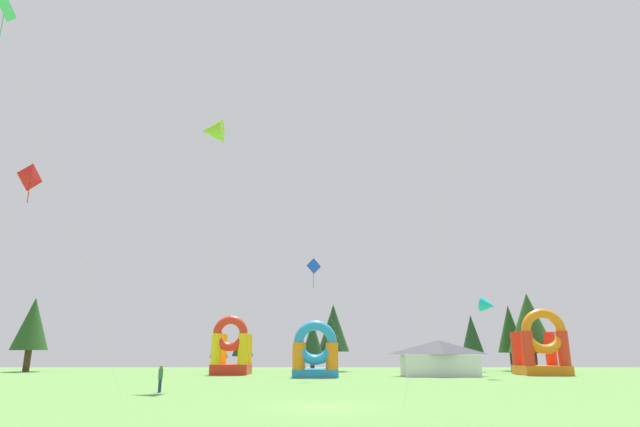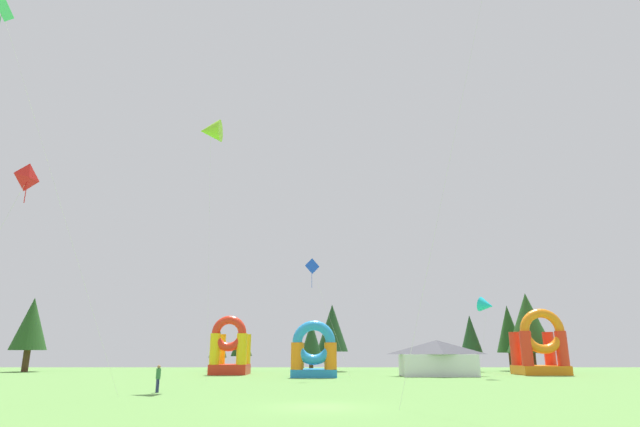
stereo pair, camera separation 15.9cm
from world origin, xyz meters
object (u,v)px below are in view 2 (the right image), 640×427
kite_blue_diamond (312,268)px  inflatable_yellow_castle (314,356)px  kite_red_diamond (29,180)px  kite_green_diamond (1,12)px  person_far_side (159,376)px  festival_tent (438,358)px  inflatable_blue_arch (541,349)px  kite_cyan_delta (487,305)px  kite_lime_delta (211,131)px  inflatable_red_slide (230,353)px

kite_blue_diamond → inflatable_yellow_castle: size_ratio=1.97×
kite_red_diamond → kite_green_diamond: bearing=154.6°
kite_blue_diamond → person_far_side: (-10.22, -14.61, -9.76)m
inflatable_yellow_castle → festival_tent: 13.82m
inflatable_yellow_castle → inflatable_blue_arch: inflatable_blue_arch is taller
inflatable_yellow_castle → kite_cyan_delta: bearing=-8.3°
kite_red_diamond → person_far_side: kite_red_diamond is taller
kite_green_diamond → inflatable_yellow_castle: size_ratio=4.06×
kite_blue_diamond → inflatable_blue_arch: kite_blue_diamond is taller
kite_blue_diamond → festival_tent: 18.02m
kite_lime_delta → inflatable_blue_arch: (35.59, 19.08, -19.01)m
kite_blue_diamond → kite_red_diamond: bearing=-118.1°
kite_cyan_delta → inflatable_yellow_castle: kite_cyan_delta is taller
festival_tent → kite_lime_delta: bearing=-144.7°
inflatable_red_slide → festival_tent: size_ratio=0.84×
kite_red_diamond → kite_cyan_delta: 43.52m
kite_cyan_delta → inflatable_red_slide: bearing=163.0°
kite_green_diamond → person_far_side: size_ratio=13.05×
kite_green_diamond → kite_cyan_delta: bearing=35.9°
kite_lime_delta → inflatable_red_slide: kite_lime_delta is taller
inflatable_yellow_castle → festival_tent: size_ratio=0.73×
kite_lime_delta → person_far_side: 21.58m
inflatable_blue_arch → inflatable_yellow_castle: bearing=-169.1°
inflatable_red_slide → festival_tent: (23.64, -3.74, -0.55)m
inflatable_blue_arch → festival_tent: inflatable_blue_arch is taller
inflatable_red_slide → kite_cyan_delta: bearing=-17.0°
kite_red_diamond → inflatable_red_slide: bearing=83.5°
inflatable_red_slide → kite_lime_delta: bearing=-87.8°
kite_lime_delta → inflatable_red_slide: (-0.78, 19.92, -19.36)m
kite_lime_delta → festival_tent: size_ratio=2.86×
inflatable_red_slide → person_far_side: bearing=-91.0°
kite_red_diamond → person_far_side: (3.85, 11.78, -10.13)m
kite_cyan_delta → person_far_side: size_ratio=4.54×
kite_red_diamond → person_far_side: size_ratio=6.53×
kite_lime_delta → inflatable_blue_arch: kite_lime_delta is taller
kite_blue_diamond → inflatable_yellow_castle: kite_blue_diamond is taller
kite_lime_delta → inflatable_yellow_castle: size_ratio=3.93×
kite_green_diamond → kite_lime_delta: (9.72, 15.32, -0.96)m
kite_blue_diamond → kite_red_diamond: (-14.08, -26.38, 0.38)m
kite_red_diamond → festival_tent: 44.74m
kite_green_diamond → festival_tent: size_ratio=2.96×
kite_red_diamond → festival_tent: (27.93, 33.70, -9.28)m
kite_green_diamond → inflatable_red_slide: bearing=75.8°
kite_blue_diamond → inflatable_blue_arch: size_ratio=1.54×
kite_red_diamond → inflatable_blue_arch: bearing=42.0°
inflatable_red_slide → inflatable_blue_arch: (36.36, -0.83, 0.36)m
kite_green_diamond → kite_lime_delta: bearing=57.6°
kite_lime_delta → person_far_side: size_ratio=12.64×
kite_blue_diamond → inflatable_red_slide: bearing=131.5°
kite_blue_diamond → festival_tent: bearing=27.9°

